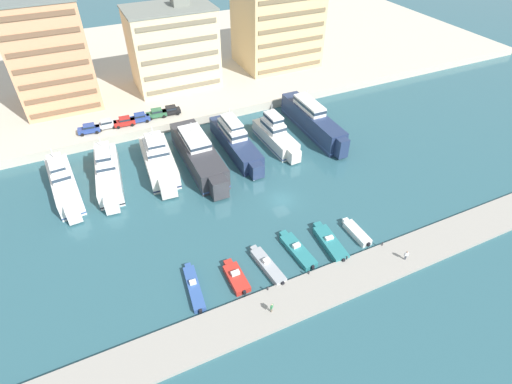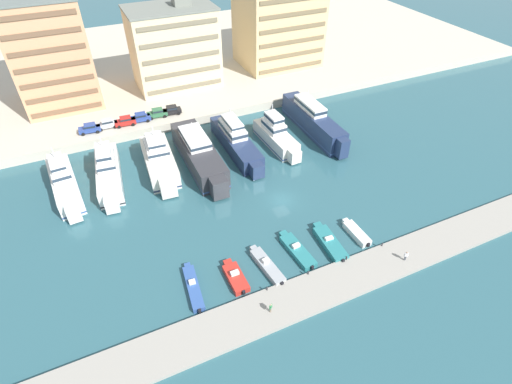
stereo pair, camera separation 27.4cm
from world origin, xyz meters
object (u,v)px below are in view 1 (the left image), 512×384
at_px(motorboat_red_left, 236,277).
at_px(car_black_center_right, 171,110).
at_px(yacht_navy_mid_right, 312,121).
at_px(car_blue_center_left, 140,118).
at_px(yacht_ivory_mid_left, 159,160).
at_px(yacht_charcoal_center_left, 199,154).
at_px(motorboat_grey_mid_left, 267,266).
at_px(yacht_ivory_center_right, 276,135).
at_px(yacht_navy_center, 235,140).
at_px(motorboat_teal_center, 330,242).
at_px(car_red_mid_left, 125,121).
at_px(motorboat_blue_far_left, 194,287).
at_px(motorboat_white_center_right, 356,233).
at_px(pedestrian_near_edge, 272,307).
at_px(yacht_white_far_left, 64,183).
at_px(motorboat_teal_center_left, 297,250).
at_px(yacht_white_left, 108,172).
at_px(car_green_center, 156,113).
at_px(car_blue_far_left, 89,128).
at_px(car_silver_left, 106,124).
at_px(pedestrian_mid_deck, 406,255).

bearing_deg(motorboat_red_left, car_black_center_right, 85.07).
relative_size(yacht_navy_mid_right, car_blue_center_left, 5.32).
bearing_deg(yacht_ivory_mid_left, motorboat_red_left, -84.32).
relative_size(yacht_charcoal_center_left, car_black_center_right, 5.27).
xyz_separation_m(yacht_charcoal_center_left, motorboat_grey_mid_left, (0.52, -27.12, -1.76)).
bearing_deg(yacht_navy_mid_right, yacht_ivory_center_right, -172.65).
relative_size(yacht_ivory_mid_left, yacht_navy_center, 0.85).
relative_size(motorboat_teal_center, car_red_mid_left, 1.92).
xyz_separation_m(yacht_navy_center, motorboat_blue_far_left, (-17.54, -27.88, -1.74)).
distance_m(yacht_charcoal_center_left, car_red_mid_left, 19.24).
height_order(yacht_navy_center, motorboat_teal_center, yacht_navy_center).
xyz_separation_m(yacht_ivory_mid_left, motorboat_white_center_right, (22.27, -28.40, -1.70)).
bearing_deg(pedestrian_near_edge, yacht_white_far_left, 120.35).
height_order(motorboat_blue_far_left, motorboat_teal_center_left, motorboat_teal_center_left).
xyz_separation_m(yacht_white_far_left, yacht_ivory_center_right, (38.53, -1.22, -0.08)).
bearing_deg(motorboat_white_center_right, motorboat_blue_far_left, 178.18).
relative_size(motorboat_blue_far_left, motorboat_white_center_right, 1.34).
bearing_deg(yacht_white_left, yacht_navy_center, -0.15).
bearing_deg(yacht_white_left, yacht_charcoal_center_left, -6.08).
relative_size(car_green_center, pedestrian_near_edge, 2.72).
relative_size(yacht_white_left, car_blue_far_left, 4.22).
distance_m(yacht_charcoal_center_left, motorboat_grey_mid_left, 27.18).
height_order(car_blue_far_left, car_silver_left, same).
relative_size(yacht_white_left, yacht_navy_mid_right, 0.80).
bearing_deg(yacht_navy_center, motorboat_grey_mid_left, -104.30).
bearing_deg(car_black_center_right, yacht_white_left, -135.09).
distance_m(yacht_ivory_mid_left, motorboat_teal_center_left, 30.45).
distance_m(yacht_navy_mid_right, motorboat_grey_mid_left, 37.33).
bearing_deg(yacht_navy_mid_right, motorboat_teal_center, -116.39).
bearing_deg(motorboat_grey_mid_left, yacht_navy_mid_right, 49.62).
bearing_deg(yacht_navy_mid_right, motorboat_red_left, -135.41).
relative_size(car_red_mid_left, pedestrian_mid_deck, 2.61).
relative_size(yacht_charcoal_center_left, car_blue_far_left, 5.24).
bearing_deg(yacht_navy_center, car_red_mid_left, 140.19).
relative_size(motorboat_red_left, pedestrian_mid_deck, 3.73).
bearing_deg(yacht_navy_center, yacht_navy_mid_right, -1.16).
bearing_deg(yacht_white_left, yacht_ivory_mid_left, -2.23).
xyz_separation_m(yacht_white_left, yacht_charcoal_center_left, (15.76, -1.68, 0.15)).
height_order(yacht_navy_mid_right, car_blue_center_left, yacht_navy_mid_right).
xyz_separation_m(yacht_charcoal_center_left, yacht_navy_mid_right, (24.66, 1.28, 0.27)).
bearing_deg(motorboat_white_center_right, car_green_center, 112.85).
distance_m(yacht_ivory_mid_left, car_silver_left, 16.89).
bearing_deg(yacht_white_left, car_black_center_right, 44.91).
height_order(yacht_ivory_mid_left, motorboat_grey_mid_left, yacht_ivory_mid_left).
distance_m(car_green_center, pedestrian_near_edge, 50.98).
distance_m(car_black_center_right, pedestrian_mid_deck, 54.53).
bearing_deg(motorboat_blue_far_left, yacht_ivory_mid_left, 84.36).
height_order(yacht_navy_center, motorboat_red_left, yacht_navy_center).
bearing_deg(pedestrian_mid_deck, yacht_white_left, 133.40).
height_order(yacht_white_far_left, motorboat_teal_center_left, yacht_white_far_left).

